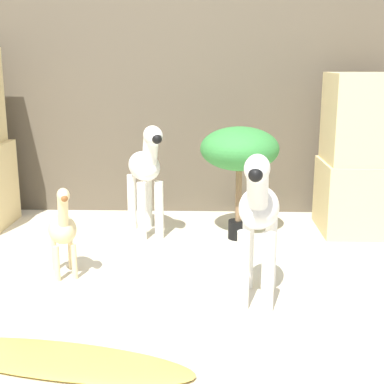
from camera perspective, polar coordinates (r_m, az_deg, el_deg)
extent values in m
plane|color=beige|center=(2.33, -6.00, -13.32)|extent=(14.00, 14.00, 0.00)
cube|color=brown|center=(3.79, -2.79, 14.37)|extent=(6.40, 0.08, 2.20)
cube|color=#DBC184|center=(3.57, 18.00, -0.47)|extent=(0.57, 0.48, 0.45)
cube|color=#DBC184|center=(3.48, 18.60, 7.47)|extent=(0.53, 0.45, 0.55)
cylinder|color=white|center=(2.33, 8.09, -8.50)|extent=(0.06, 0.06, 0.36)
cylinder|color=white|center=(2.34, 5.46, -8.37)|extent=(0.06, 0.06, 0.36)
cylinder|color=white|center=(2.56, 8.37, -6.48)|extent=(0.06, 0.06, 0.36)
cylinder|color=white|center=(2.56, 5.98, -6.36)|extent=(0.06, 0.06, 0.36)
ellipsoid|color=white|center=(2.37, 7.16, -1.63)|extent=(0.23, 0.37, 0.18)
cylinder|color=white|center=(2.19, 7.00, 0.58)|extent=(0.11, 0.16, 0.21)
ellipsoid|color=white|center=(2.12, 6.96, 2.50)|extent=(0.13, 0.20, 0.11)
sphere|color=black|center=(2.04, 6.79, 1.82)|extent=(0.06, 0.06, 0.06)
cube|color=black|center=(2.19, 7.01, 0.82)|extent=(0.03, 0.09, 0.17)
cylinder|color=white|center=(3.26, -3.57, -1.92)|extent=(0.06, 0.06, 0.36)
cylinder|color=white|center=(3.23, -5.38, -2.10)|extent=(0.06, 0.06, 0.36)
cylinder|color=white|center=(3.48, -4.73, -0.92)|extent=(0.06, 0.06, 0.36)
cylinder|color=white|center=(3.46, -6.43, -1.07)|extent=(0.06, 0.06, 0.36)
ellipsoid|color=white|center=(3.30, -5.14, 2.78)|extent=(0.30, 0.39, 0.18)
cylinder|color=white|center=(3.14, -4.47, 4.59)|extent=(0.14, 0.17, 0.21)
ellipsoid|color=white|center=(3.07, -4.19, 6.02)|extent=(0.17, 0.21, 0.11)
sphere|color=black|center=(2.99, -3.75, 5.66)|extent=(0.06, 0.06, 0.06)
cube|color=black|center=(3.14, -4.47, 4.76)|extent=(0.05, 0.09, 0.17)
cylinder|color=beige|center=(2.73, -12.44, -7.27)|extent=(0.03, 0.03, 0.18)
cylinder|color=beige|center=(2.73, -14.19, -7.43)|extent=(0.03, 0.03, 0.18)
cylinder|color=beige|center=(2.87, -12.82, -6.24)|extent=(0.03, 0.03, 0.18)
cylinder|color=beige|center=(2.87, -14.48, -6.39)|extent=(0.03, 0.03, 0.18)
ellipsoid|color=beige|center=(2.75, -13.66, -3.89)|extent=(0.21, 0.25, 0.14)
cylinder|color=beige|center=(2.63, -13.60, -1.91)|extent=(0.09, 0.12, 0.20)
ellipsoid|color=beige|center=(2.55, -13.57, -0.33)|extent=(0.09, 0.12, 0.06)
sphere|color=brown|center=(2.51, -13.45, -0.69)|extent=(0.03, 0.03, 0.03)
cylinder|color=black|center=(3.29, 4.91, -4.00)|extent=(0.12, 0.12, 0.11)
cylinder|color=brown|center=(3.23, 4.99, -0.38)|extent=(0.04, 0.04, 0.32)
ellipsoid|color=#337F38|center=(3.18, 5.10, 4.64)|extent=(0.47, 0.47, 0.26)
ellipsoid|color=gold|center=(2.07, -14.06, -16.97)|extent=(1.04, 0.42, 0.03)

